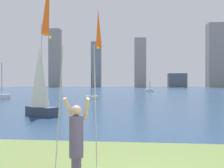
{
  "coord_description": "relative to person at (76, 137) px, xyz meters",
  "views": [
    {
      "loc": [
        -0.47,
        -4.41,
        2.18
      ],
      "look_at": [
        -2.22,
        14.02,
        2.05
      ],
      "focal_mm": 40.18,
      "sensor_mm": 36.0,
      "label": 1
    }
  ],
  "objects": [
    {
      "name": "sailboat_5",
      "position": [
        -4.21,
        25.66,
        -0.63
      ],
      "size": [
        1.74,
        1.15,
        3.34
      ],
      "color": "white",
      "rests_on": "ground"
    },
    {
      "name": "skyline_tower_2",
      "position": [
        3.4,
        107.47,
        10.09
      ],
      "size": [
        5.22,
        4.19,
        21.97
      ],
      "color": "gray",
      "rests_on": "ground"
    },
    {
      "name": "skyline_tower_1",
      "position": [
        -16.92,
        109.41,
        9.53
      ],
      "size": [
        4.33,
        3.99,
        20.86
      ],
      "color": "gray",
      "rests_on": "ground"
    },
    {
      "name": "kite_flag_right",
      "position": [
        0.44,
        0.54,
        2.53
      ],
      "size": [
        0.16,
        0.84,
        4.05
      ],
      "color": "#B2B2B7",
      "rests_on": "ground"
    },
    {
      "name": "skyline_tower_0",
      "position": [
        -36.54,
        109.31,
        12.7
      ],
      "size": [
        5.27,
        3.88,
        27.2
      ],
      "color": "gray",
      "rests_on": "ground"
    },
    {
      "name": "sailboat_2",
      "position": [
        4.49,
        51.31,
        0.28
      ],
      "size": [
        1.96,
        1.44,
        4.34
      ],
      "color": "white",
      "rests_on": "ground"
    },
    {
      "name": "sailboat_6",
      "position": [
        -15.6,
        24.61,
        -0.54
      ],
      "size": [
        1.98,
        1.94,
        4.7
      ],
      "color": "silver",
      "rests_on": "ground"
    },
    {
      "name": "kite_flag_left",
      "position": [
        -0.44,
        -0.67,
        2.87
      ],
      "size": [
        0.16,
        1.35,
        4.58
      ],
      "color": "#B2B2B7",
      "rests_on": "ground"
    },
    {
      "name": "person",
      "position": [
        0.0,
        0.0,
        0.0
      ],
      "size": [
        0.67,
        0.49,
        1.83
      ],
      "rotation": [
        0.0,
        0.0,
        0.18
      ],
      "color": "#594C72",
      "rests_on": "ground"
    },
    {
      "name": "skyline_tower_4",
      "position": [
        35.96,
        107.68,
        13.04
      ],
      "size": [
        6.58,
        6.02,
        27.87
      ],
      "color": "gray",
      "rests_on": "ground"
    },
    {
      "name": "ground",
      "position": [
        1.86,
        49.57,
        -0.96
      ],
      "size": [
        120.0,
        138.0,
        0.12
      ],
      "color": "#5B7038"
    },
    {
      "name": "skyline_tower_3",
      "position": [
        19.27,
        104.67,
        2.11
      ],
      "size": [
        7.76,
        4.81,
        6.01
      ],
      "color": "#565B66",
      "rests_on": "ground"
    },
    {
      "name": "sailboat_1",
      "position": [
        -4.74,
        9.81,
        1.29
      ],
      "size": [
        2.44,
        1.93,
        5.91
      ],
      "color": "#333D51",
      "rests_on": "ground"
    }
  ]
}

